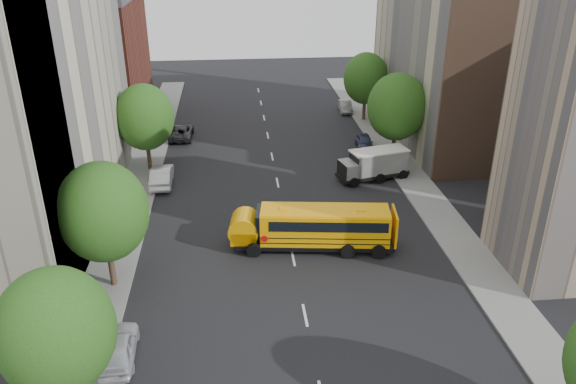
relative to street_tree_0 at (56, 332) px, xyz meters
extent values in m
plane|color=black|center=(11.00, 14.00, -4.64)|extent=(120.00, 120.00, 0.00)
cube|color=slate|center=(-0.50, 19.00, -4.58)|extent=(3.00, 80.00, 0.12)
cube|color=slate|center=(22.50, 19.00, -4.58)|extent=(3.00, 80.00, 0.12)
cube|color=silver|center=(11.00, 24.00, -4.64)|extent=(0.15, 64.00, 0.01)
cube|color=beige|center=(-7.00, 20.00, 5.36)|extent=(10.00, 26.00, 20.00)
cube|color=maroon|center=(-7.00, 42.00, 1.86)|extent=(10.00, 15.00, 13.00)
cube|color=#B5AA8D|center=(29.00, 34.00, 4.36)|extent=(10.00, 22.00, 18.00)
cube|color=brown|center=(29.00, 23.00, 4.36)|extent=(10.10, 0.30, 18.00)
ellipsoid|color=#134111|center=(0.00, 0.00, 0.01)|extent=(4.80, 4.80, 5.52)
cylinder|color=#38281C|center=(0.00, 10.00, -3.20)|extent=(0.36, 0.36, 2.88)
ellipsoid|color=#134111|center=(0.00, 10.00, 0.32)|extent=(5.12, 5.12, 5.89)
cylinder|color=#38281C|center=(0.00, 28.00, -3.24)|extent=(0.36, 0.36, 2.81)
ellipsoid|color=#134111|center=(0.00, 28.00, 0.20)|extent=(4.99, 4.99, 5.74)
cylinder|color=#38281C|center=(22.00, 28.00, -3.16)|extent=(0.36, 0.36, 2.95)
ellipsoid|color=#134111|center=(22.00, 28.00, 0.44)|extent=(5.25, 5.25, 6.04)
cylinder|color=#38281C|center=(22.00, 40.00, -3.27)|extent=(0.36, 0.36, 2.74)
ellipsoid|color=#134111|center=(22.00, 40.00, 0.07)|extent=(4.86, 4.86, 5.59)
cube|color=black|center=(12.50, 13.17, -4.13)|extent=(10.65, 3.68, 0.28)
cube|color=#FFA905|center=(13.15, 13.08, -2.92)|extent=(8.61, 3.38, 2.14)
cube|color=#FFA905|center=(8.25, 13.71, -3.57)|extent=(1.94, 2.34, 0.93)
cube|color=black|center=(9.22, 13.59, -2.45)|extent=(0.73, 2.18, 1.12)
cube|color=#FFA905|center=(13.15, 13.08, -1.83)|extent=(8.59, 3.19, 0.13)
cube|color=black|center=(13.33, 13.06, -2.45)|extent=(7.88, 3.34, 0.70)
cube|color=black|center=(13.15, 13.08, -3.66)|extent=(8.62, 3.43, 0.06)
cube|color=black|center=(13.15, 13.08, -3.29)|extent=(8.62, 3.43, 0.06)
cube|color=#FFA905|center=(17.35, 12.54, -2.92)|extent=(0.44, 2.33, 2.14)
cube|color=#FFA905|center=(10.66, 13.40, -1.74)|extent=(0.63, 0.63, 0.09)
cube|color=#FFA905|center=(15.27, 12.81, -1.74)|extent=(0.63, 0.63, 0.09)
cylinder|color=#FFA905|center=(8.25, 13.71, -3.10)|extent=(2.21, 2.37, 1.96)
cylinder|color=red|center=(9.39, 12.30, -3.24)|extent=(0.47, 0.10, 0.47)
cylinder|color=black|center=(8.75, 12.47, -4.18)|extent=(0.96, 0.40, 0.93)
cylinder|color=black|center=(9.05, 14.78, -4.18)|extent=(0.96, 0.40, 0.93)
cylinder|color=black|center=(14.39, 11.75, -4.18)|extent=(0.96, 0.40, 0.93)
cylinder|color=black|center=(14.68, 14.06, -4.18)|extent=(0.96, 0.40, 0.93)
cylinder|color=black|center=(16.23, 11.51, -4.18)|extent=(0.96, 0.40, 0.93)
cylinder|color=black|center=(16.53, 13.82, -4.18)|extent=(0.96, 0.40, 0.93)
cube|color=black|center=(19.12, 23.94, -4.14)|extent=(6.35, 3.44, 0.30)
cube|color=white|center=(19.61, 24.06, -3.08)|extent=(4.96, 2.99, 1.81)
cube|color=white|center=(16.97, 23.39, -3.38)|extent=(1.84, 2.20, 1.21)
cube|color=silver|center=(19.61, 24.06, -2.12)|extent=(5.18, 3.14, 0.12)
cylinder|color=black|center=(17.22, 22.42, -4.22)|extent=(0.88, 0.45, 0.85)
cylinder|color=black|center=(16.72, 24.37, -4.22)|extent=(0.88, 0.45, 0.85)
cylinder|color=black|center=(19.56, 23.01, -4.22)|extent=(0.88, 0.45, 0.85)
cylinder|color=black|center=(19.07, 24.97, -4.22)|extent=(0.88, 0.45, 0.85)
cylinder|color=black|center=(21.71, 23.56, -4.22)|extent=(0.88, 0.45, 0.85)
cylinder|color=black|center=(21.21, 25.51, -4.22)|extent=(0.88, 0.45, 0.85)
imported|color=silver|center=(1.40, 3.49, -3.93)|extent=(1.85, 4.24, 1.42)
imported|color=silver|center=(1.40, 24.63, -3.86)|extent=(1.71, 4.74, 1.56)
imported|color=black|center=(2.20, 36.10, -3.96)|extent=(2.40, 4.95, 1.36)
imported|color=#303655|center=(20.10, 31.30, -4.00)|extent=(1.89, 3.92, 1.29)
imported|color=gray|center=(20.60, 43.50, -4.01)|extent=(1.58, 3.92, 1.27)
camera|label=1|loc=(7.50, -18.95, 14.74)|focal=35.00mm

